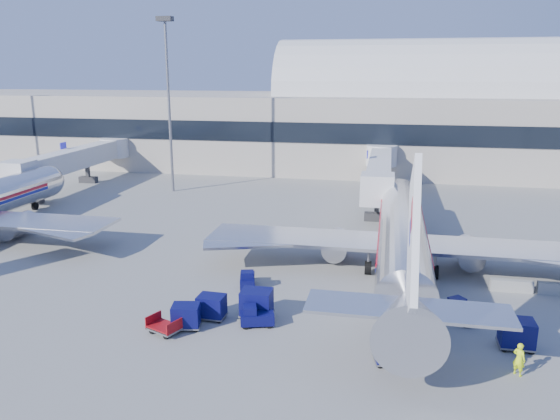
% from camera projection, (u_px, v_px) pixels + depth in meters
% --- Properties ---
extents(ground, '(260.00, 260.00, 0.00)m').
position_uv_depth(ground, '(269.00, 283.00, 42.09)').
color(ground, gray).
rests_on(ground, ground).
extents(terminal, '(170.00, 28.15, 21.00)m').
position_uv_depth(terminal, '(262.00, 120.00, 95.98)').
color(terminal, '#B2AA9E').
rests_on(terminal, ground).
extents(airliner_main, '(32.00, 37.26, 12.07)m').
position_uv_depth(airliner_main, '(402.00, 238.00, 43.75)').
color(airliner_main, silver).
rests_on(airliner_main, ground).
extents(jetbridge_near, '(4.40, 27.50, 6.25)m').
position_uv_depth(jetbridge_near, '(380.00, 169.00, 68.94)').
color(jetbridge_near, silver).
rests_on(jetbridge_near, ground).
extents(jetbridge_mid, '(4.40, 27.50, 6.25)m').
position_uv_depth(jetbridge_mid, '(78.00, 158.00, 76.92)').
color(jetbridge_mid, silver).
rests_on(jetbridge_mid, ground).
extents(mast_west, '(2.00, 1.20, 22.60)m').
position_uv_depth(mast_west, '(168.00, 80.00, 70.73)').
color(mast_west, slate).
rests_on(mast_west, ground).
extents(barrier_near, '(3.00, 0.55, 0.90)m').
position_uv_depth(barrier_near, '(511.00, 286.00, 40.46)').
color(barrier_near, '#9E9E96').
rests_on(barrier_near, ground).
extents(barrier_mid, '(3.00, 0.55, 0.90)m').
position_uv_depth(barrier_mid, '(559.00, 289.00, 39.83)').
color(barrier_mid, '#9E9E96').
rests_on(barrier_mid, ground).
extents(tug_lead, '(2.37, 1.64, 1.40)m').
position_uv_depth(tug_lead, '(256.00, 316.00, 34.96)').
color(tug_lead, '#090944').
rests_on(tug_lead, ground).
extents(tug_right, '(2.20, 2.40, 1.43)m').
position_uv_depth(tug_right, '(461.00, 311.00, 35.71)').
color(tug_right, '#090944').
rests_on(tug_right, ground).
extents(tug_left, '(1.58, 2.38, 1.42)m').
position_uv_depth(tug_left, '(247.00, 279.00, 41.17)').
color(tug_left, '#090944').
rests_on(tug_left, ground).
extents(cart_train_a, '(2.14, 1.63, 1.88)m').
position_uv_depth(cart_train_a, '(257.00, 303.00, 36.15)').
color(cart_train_a, '#090944').
rests_on(cart_train_a, ground).
extents(cart_train_b, '(1.90, 1.48, 1.62)m').
position_uv_depth(cart_train_b, '(212.00, 306.00, 35.93)').
color(cart_train_b, '#090944').
rests_on(cart_train_b, ground).
extents(cart_train_c, '(2.03, 1.69, 1.59)m').
position_uv_depth(cart_train_c, '(186.00, 316.00, 34.57)').
color(cart_train_c, '#090944').
rests_on(cart_train_c, ground).
extents(cart_solo_near, '(2.04, 1.71, 1.58)m').
position_uv_depth(cart_solo_near, '(391.00, 349.00, 30.41)').
color(cart_solo_near, '#090944').
rests_on(cart_solo_near, ground).
extents(cart_solo_far, '(2.02, 1.54, 1.78)m').
position_uv_depth(cart_solo_far, '(517.00, 333.00, 32.07)').
color(cart_solo_far, '#090944').
rests_on(cart_solo_far, ground).
extents(cart_open_red, '(2.32, 2.02, 0.52)m').
position_uv_depth(cart_open_red, '(165.00, 328.00, 34.01)').
color(cart_open_red, slate).
rests_on(cart_open_red, ground).
extents(ramp_worker, '(0.81, 0.80, 1.88)m').
position_uv_depth(ramp_worker, '(519.00, 359.00, 29.20)').
color(ramp_worker, '#BDDD17').
rests_on(ramp_worker, ground).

